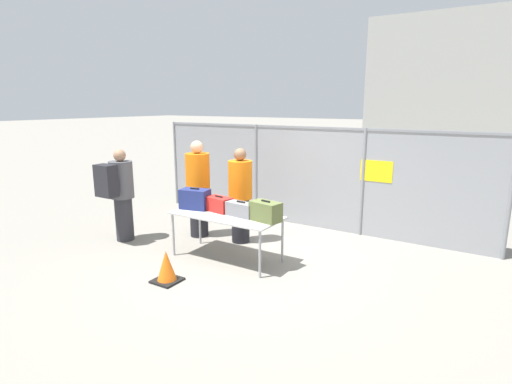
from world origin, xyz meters
The scene contains 13 objects.
ground_plane centered at (0.00, 0.00, 0.00)m, with size 120.00×120.00×0.00m, color gray.
fence_section centered at (0.01, 2.22, 1.09)m, with size 7.31×0.07×2.08m.
inspection_table centered at (-0.28, -0.18, 0.71)m, with size 1.83×0.82×0.76m.
suitcase_navy centered at (-0.96, -0.16, 0.93)m, with size 0.53×0.37×0.36m.
suitcase_red centered at (-0.51, -0.07, 0.88)m, with size 0.48×0.32×0.26m.
suitcase_grey centered at (-0.03, -0.13, 0.88)m, with size 0.51×0.26×0.25m.
suitcase_olive centered at (0.44, -0.15, 0.91)m, with size 0.51×0.35×0.32m.
traveler_hooded centered at (-2.48, -0.49, 0.95)m, with size 0.43×0.66×1.72m.
security_worker_near centered at (-0.56, 0.64, 0.90)m, with size 0.43×0.43×1.75m.
security_worker_far centered at (-1.45, 0.51, 0.96)m, with size 0.46×0.46×1.86m.
utility_trailer centered at (1.27, 4.98, 0.41)m, with size 4.19×2.25×0.69m.
distant_hangar centered at (3.22, 23.24, 3.46)m, with size 13.11×13.03×6.92m.
traffic_cone centered at (-0.51, -1.35, 0.21)m, with size 0.37×0.37×0.47m.
Camera 1 is at (3.44, -5.24, 2.53)m, focal length 28.00 mm.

